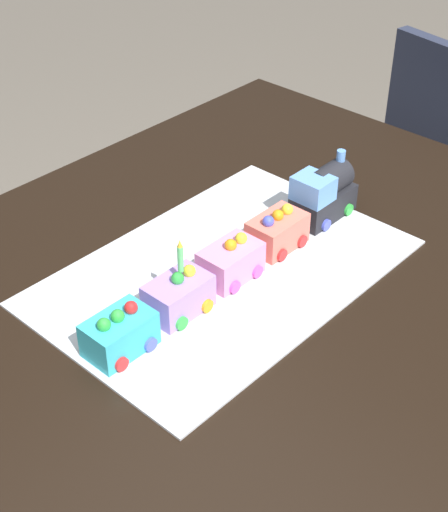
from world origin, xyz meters
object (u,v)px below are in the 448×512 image
dining_table (213,340)px  birthday_candle (179,255)px  cake_car_gondola_lavender (177,295)px  cake_car_hopper_turquoise (118,333)px  cake_car_tanker_coral (276,231)px  cake_car_flatbed_bubblegum (229,261)px  cake_locomotive (322,193)px

dining_table → birthday_candle: size_ratio=25.00×
cake_car_gondola_lavender → cake_car_hopper_turquoise: 0.12m
birthday_candle → cake_car_tanker_coral: bearing=180.0°
cake_car_flatbed_bubblegum → cake_car_gondola_lavender: size_ratio=1.00×
cake_car_flatbed_bubblegum → birthday_candle: bearing=0.0°
birthday_candle → cake_locomotive: bearing=180.0°
dining_table → cake_car_tanker_coral: size_ratio=14.00×
dining_table → cake_car_gondola_lavender: bearing=-2.2°
cake_car_gondola_lavender → birthday_candle: birthday_candle is taller
dining_table → cake_car_flatbed_bubblegum: size_ratio=14.00×
cake_locomotive → cake_car_tanker_coral: size_ratio=1.40×
cake_locomotive → cake_car_hopper_turquoise: size_ratio=1.40×
dining_table → birthday_candle: birthday_candle is taller
dining_table → cake_car_tanker_coral: bearing=-179.0°
dining_table → cake_car_flatbed_bubblegum: bearing=-176.2°
cake_car_tanker_coral → cake_car_flatbed_bubblegum: same height
cake_car_tanker_coral → cake_car_flatbed_bubblegum: 0.12m
cake_car_gondola_lavender → cake_car_hopper_turquoise: size_ratio=1.00×
dining_table → cake_car_hopper_turquoise: bearing=-0.8°
cake_car_flatbed_bubblegum → birthday_candle: 0.13m
dining_table → cake_car_hopper_turquoise: 0.24m
cake_car_tanker_coral → cake_car_gondola_lavender: size_ratio=1.00×
cake_car_flatbed_bubblegum → cake_car_hopper_turquoise: (0.24, 0.00, 0.00)m
dining_table → birthday_candle: bearing=-2.4°
cake_locomotive → birthday_candle: bearing=0.0°
cake_car_tanker_coral → dining_table: bearing=1.0°
cake_car_tanker_coral → cake_car_hopper_turquoise: (0.35, 0.00, 0.00)m
cake_car_hopper_turquoise → birthday_candle: (-0.13, 0.00, 0.07)m
dining_table → cake_car_tanker_coral: (-0.16, -0.00, 0.14)m
cake_locomotive → cake_car_tanker_coral: 0.13m
cake_car_tanker_coral → birthday_candle: birthday_candle is taller
cake_car_flatbed_bubblegum → cake_car_gondola_lavender: 0.12m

